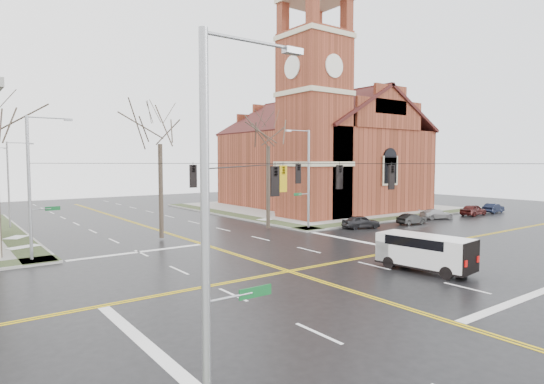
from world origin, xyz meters
TOP-DOWN VIEW (x-y plane):
  - ground at (0.00, 0.00)m, footprint 120.00×120.00m
  - sidewalks at (0.00, 0.00)m, footprint 80.00×80.00m
  - road_markings at (0.00, 0.00)m, footprint 100.00×100.00m
  - church at (24.76, 24.78)m, footprint 24.28×27.48m
  - signal_pole_ne at (11.32, 11.50)m, footprint 2.75×0.22m
  - signal_pole_nw at (-11.32, 11.50)m, footprint 2.75×0.22m
  - signal_pole_sw at (-11.32, -11.50)m, footprint 2.75×0.22m
  - span_wires at (0.00, 0.00)m, footprint 23.02×23.02m
  - traffic_signals at (-0.00, -0.67)m, footprint 8.21×8.26m
  - streetlight_north_a at (-10.65, 28.00)m, footprint 2.30×0.20m
  - cargo_van at (6.30, -4.39)m, footprint 2.77×5.62m
  - parked_car_a at (15.76, 8.88)m, footprint 3.88×2.44m
  - parked_car_b at (21.82, 7.71)m, footprint 3.33×1.40m
  - parked_car_c at (27.55, 8.73)m, footprint 4.05×2.68m
  - parked_car_d at (33.62, 7.96)m, footprint 3.91×1.69m
  - parked_car_e at (38.27, 8.01)m, footprint 3.58×1.46m
  - tree_nw_near at (-1.74, 14.22)m, footprint 4.00×4.00m
  - tree_ne at (8.32, 13.49)m, footprint 4.00×4.00m

SIDE VIEW (x-z plane):
  - ground at x=0.00m, z-range 0.00..0.00m
  - road_markings at x=0.00m, z-range 0.00..0.01m
  - sidewalks at x=0.00m, z-range -0.01..0.16m
  - parked_car_b at x=21.82m, z-range 0.00..1.07m
  - parked_car_c at x=27.55m, z-range 0.00..1.09m
  - parked_car_e at x=38.27m, z-range 0.00..1.16m
  - parked_car_a at x=15.76m, z-range 0.00..1.23m
  - parked_car_d at x=33.62m, z-range 0.00..1.31m
  - cargo_van at x=6.30m, z-range 0.19..2.24m
  - streetlight_north_a at x=-10.65m, z-range 0.47..8.47m
  - signal_pole_ne at x=11.32m, z-range 0.45..9.45m
  - signal_pole_nw at x=-11.32m, z-range 0.45..9.45m
  - signal_pole_sw at x=-11.32m, z-range 0.45..9.45m
  - traffic_signals at x=0.00m, z-range 4.80..6.10m
  - span_wires at x=0.00m, z-range 6.18..6.22m
  - tree_ne at x=8.32m, z-range 2.52..13.78m
  - tree_nw_near at x=-1.74m, z-range 2.53..13.82m
  - church at x=24.76m, z-range -5.32..22.18m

